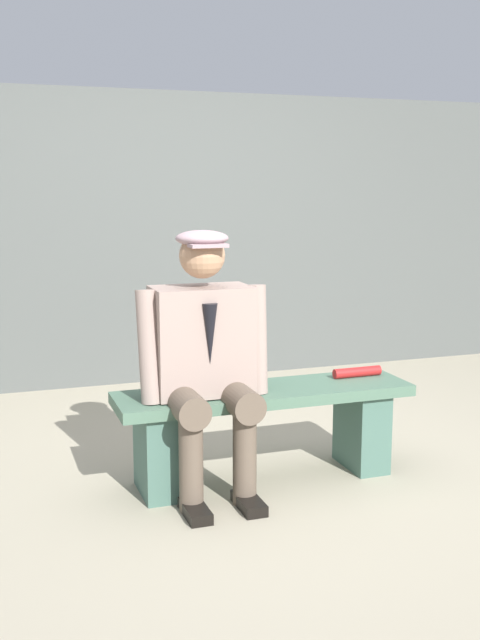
# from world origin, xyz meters

# --- Properties ---
(ground_plane) EXTENTS (30.00, 30.00, 0.00)m
(ground_plane) POSITION_xyz_m (0.00, 0.00, 0.00)
(ground_plane) COLOR #9E957E
(bench) EXTENTS (1.48, 0.39, 0.47)m
(bench) POSITION_xyz_m (0.00, 0.00, 0.30)
(bench) COLOR #486853
(bench) RESTS_ON ground
(seated_man) EXTENTS (0.64, 0.56, 1.25)m
(seated_man) POSITION_xyz_m (0.32, 0.06, 0.69)
(seated_man) COLOR gray
(seated_man) RESTS_ON ground
(rolled_magazine) EXTENTS (0.26, 0.06, 0.05)m
(rolled_magazine) POSITION_xyz_m (-0.54, -0.06, 0.49)
(rolled_magazine) COLOR #B21E1E
(rolled_magazine) RESTS_ON bench
(stadium_wall) EXTENTS (12.00, 0.24, 2.13)m
(stadium_wall) POSITION_xyz_m (0.00, -2.22, 1.06)
(stadium_wall) COLOR #4E514F
(stadium_wall) RESTS_ON ground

